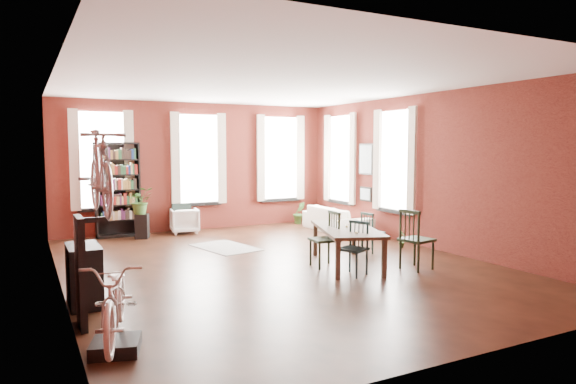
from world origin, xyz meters
TOP-DOWN VIEW (x-y plane):
  - room at (0.25, 0.62)m, footprint 9.00×9.04m
  - dining_table at (1.08, -0.61)m, footprint 1.52×2.18m
  - dining_chair_a at (0.80, -1.23)m, footprint 0.53×0.53m
  - dining_chair_b at (0.69, -0.50)m, footprint 0.48×0.48m
  - dining_chair_c at (2.00, -1.38)m, footprint 0.55×0.55m
  - dining_chair_d at (2.20, 0.13)m, footprint 0.43×0.43m
  - bookshelf at (-2.00, 4.30)m, footprint 1.00×0.32m
  - white_armchair at (-0.49, 4.10)m, footprint 0.72×0.69m
  - cream_sofa at (2.95, 2.60)m, footprint 0.61×2.08m
  - striped_rug at (-0.25, 1.91)m, footprint 1.22×1.66m
  - bike_trainer at (-3.18, -2.76)m, footprint 0.59×0.59m
  - bike_wall_rack at (-3.40, -1.80)m, footprint 0.16×0.60m
  - console_table at (-3.28, -0.90)m, footprint 0.40×0.80m
  - plant_stand at (-1.56, 3.81)m, footprint 0.37×0.37m
  - plant_by_sofa at (2.72, 4.13)m, footprint 0.40×0.64m
  - plant_small at (3.00, 0.21)m, footprint 0.41×0.44m
  - bicycle_floor at (-3.15, -2.74)m, footprint 0.76×0.96m
  - bicycle_hung at (-3.15, -1.80)m, footprint 0.47×1.00m
  - plant_on_stand at (-1.58, 3.82)m, footprint 0.60×0.66m

SIDE VIEW (x-z plane):
  - striped_rug at x=-0.25m, z-range 0.00..0.01m
  - bike_trainer at x=-3.18m, z-range 0.00..0.14m
  - plant_small at x=3.00m, z-range 0.00..0.14m
  - plant_by_sofa at x=2.72m, z-range 0.00..0.27m
  - plant_stand at x=-1.56m, z-range 0.00..0.56m
  - white_armchair at x=-0.49m, z-range 0.00..0.66m
  - dining_table at x=1.08m, z-range 0.00..0.68m
  - dining_chair_d at x=2.20m, z-range 0.00..0.80m
  - console_table at x=-3.28m, z-range 0.00..0.80m
  - cream_sofa at x=2.95m, z-range 0.00..0.81m
  - dining_chair_a at x=0.80m, z-range 0.00..0.87m
  - dining_chair_b at x=0.69m, z-range 0.00..0.96m
  - dining_chair_c at x=2.00m, z-range 0.00..1.03m
  - bike_wall_rack at x=-3.40m, z-range 0.00..1.30m
  - plant_on_stand at x=-1.58m, z-range 0.56..1.04m
  - bicycle_floor at x=-3.15m, z-range 0.14..1.75m
  - bookshelf at x=-2.00m, z-range 0.00..2.20m
  - bicycle_hung at x=-3.15m, z-range 1.30..2.96m
  - room at x=0.25m, z-range 0.53..3.75m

